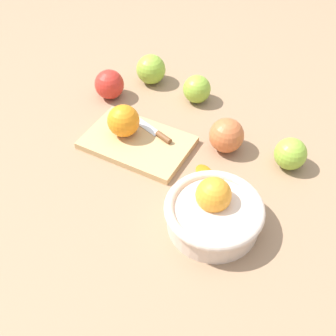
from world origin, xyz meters
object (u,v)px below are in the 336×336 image
object	(u,v)px
orange_on_board	(123,121)
apple_front_right_3	(151,69)
cutting_board	(137,143)
apple_front_right_2	(197,89)
bowl	(214,212)
apple_front_right	(109,84)
knife	(155,131)
apple_front_left_2	(227,135)
apple_front_left	(290,154)

from	to	relation	value
orange_on_board	apple_front_right_3	xyz separation A→B (m)	(0.08, -0.24, -0.01)
cutting_board	apple_front_right_3	size ratio (longest dim) A/B	3.06
orange_on_board	apple_front_right_2	world-z (taller)	orange_on_board
bowl	apple_front_right_3	xyz separation A→B (m)	(0.39, -0.36, 0.00)
apple_front_right_3	orange_on_board	bearing A→B (deg)	108.96
bowl	apple_front_right	xyz separation A→B (m)	(0.45, -0.24, 0.00)
apple_front_right	bowl	bearing A→B (deg)	152.35
orange_on_board	apple_front_right_2	bearing A→B (deg)	-107.52
knife	apple_front_left_2	size ratio (longest dim) A/B	1.84
knife	apple_front_right	world-z (taller)	apple_front_right
orange_on_board	apple_front_left	world-z (taller)	orange_on_board
apple_front_right_2	apple_front_right_3	size ratio (longest dim) A/B	0.90
apple_front_right_2	apple_front_right_3	distance (m)	0.16
apple_front_right	apple_front_right_2	xyz separation A→B (m)	(-0.21, -0.11, -0.00)
knife	apple_front_right_3	xyz separation A→B (m)	(0.14, -0.20, 0.02)
orange_on_board	apple_front_left_2	size ratio (longest dim) A/B	0.94
cutting_board	knife	size ratio (longest dim) A/B	1.66
cutting_board	apple_front_right_2	world-z (taller)	apple_front_right_2
cutting_board	apple_front_right	distance (m)	0.22
apple_front_right_2	knife	bearing A→B (deg)	86.71
apple_front_left_2	apple_front_right_3	distance (m)	0.34
cutting_board	apple_front_right	size ratio (longest dim) A/B	3.19
bowl	knife	xyz separation A→B (m)	(0.25, -0.16, -0.02)
apple_front_left	orange_on_board	bearing A→B (deg)	18.73
apple_front_right_2	apple_front_left	bearing A→B (deg)	161.42
apple_front_left	apple_front_right_2	size ratio (longest dim) A/B	0.99
apple_front_left_2	apple_front_right_3	bearing A→B (deg)	-23.86
bowl	apple_front_right	world-z (taller)	bowl
bowl	apple_front_right_2	bearing A→B (deg)	-55.66
apple_front_right	apple_front_right_3	distance (m)	0.13
knife	cutting_board	bearing A→B (deg)	65.23
cutting_board	orange_on_board	xyz separation A→B (m)	(0.04, -0.00, 0.05)
knife	apple_front_right_2	bearing A→B (deg)	-93.29
knife	apple_front_right_2	size ratio (longest dim) A/B	2.05
orange_on_board	apple_front_right_3	distance (m)	0.25
bowl	cutting_board	distance (m)	0.29
bowl	apple_front_right_2	world-z (taller)	bowl
apple_front_right_2	apple_front_left_2	xyz separation A→B (m)	(-0.16, 0.13, 0.00)
bowl	apple_front_left_2	size ratio (longest dim) A/B	2.40
apple_front_right_2	apple_front_left_2	bearing A→B (deg)	140.12
cutting_board	knife	distance (m)	0.05
apple_front_right_3	knife	bearing A→B (deg)	126.05
apple_front_left	apple_front_right_2	world-z (taller)	same
apple_front_left	apple_front_right_2	bearing A→B (deg)	-18.58
apple_front_left	apple_front_right	xyz separation A→B (m)	(0.52, 0.01, 0.00)
knife	apple_front_left_2	distance (m)	0.18
apple_front_left	apple_front_left_2	size ratio (longest dim) A/B	0.89
apple_front_right_2	apple_front_right_3	xyz separation A→B (m)	(0.16, -0.01, 0.00)
bowl	apple_front_left_2	distance (m)	0.23
knife	apple_front_left_2	world-z (taller)	apple_front_left_2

